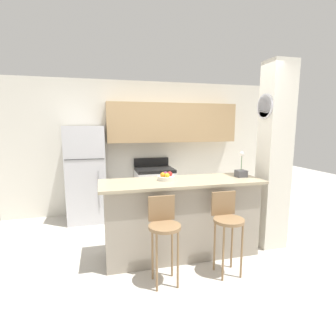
% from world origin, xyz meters
% --- Properties ---
extents(ground_plane, '(14.00, 14.00, 0.00)m').
position_xyz_m(ground_plane, '(0.00, 0.00, 0.00)').
color(ground_plane, beige).
extents(wall_back, '(5.60, 0.38, 2.55)m').
position_xyz_m(wall_back, '(0.16, 1.95, 1.48)').
color(wall_back, silver).
rests_on(wall_back, ground_plane).
extents(pillar_right, '(0.38, 0.32, 2.55)m').
position_xyz_m(pillar_right, '(1.32, -0.05, 1.28)').
color(pillar_right, silver).
rests_on(pillar_right, ground_plane).
extents(counter_bar, '(2.09, 0.69, 1.01)m').
position_xyz_m(counter_bar, '(0.00, 0.00, 0.51)').
color(counter_bar, gray).
rests_on(counter_bar, ground_plane).
extents(refrigerator, '(0.67, 0.65, 1.70)m').
position_xyz_m(refrigerator, '(-1.25, 1.66, 0.85)').
color(refrigerator, silver).
rests_on(refrigerator, ground_plane).
extents(stove_range, '(0.70, 0.64, 1.07)m').
position_xyz_m(stove_range, '(-0.02, 1.67, 0.46)').
color(stove_range, white).
rests_on(stove_range, ground_plane).
extents(bar_stool_left, '(0.35, 0.35, 0.95)m').
position_xyz_m(bar_stool_left, '(-0.37, -0.55, 0.63)').
color(bar_stool_left, olive).
rests_on(bar_stool_left, ground_plane).
extents(bar_stool_right, '(0.35, 0.35, 0.95)m').
position_xyz_m(bar_stool_right, '(0.37, -0.55, 0.63)').
color(bar_stool_right, olive).
rests_on(bar_stool_right, ground_plane).
extents(orchid_vase, '(0.13, 0.13, 0.36)m').
position_xyz_m(orchid_vase, '(0.86, 0.02, 1.10)').
color(orchid_vase, '#4C4C51').
rests_on(orchid_vase, counter_bar).
extents(fruit_bowl, '(0.23, 0.23, 0.11)m').
position_xyz_m(fruit_bowl, '(-0.19, 0.07, 1.05)').
color(fruit_bowl, silver).
rests_on(fruit_bowl, counter_bar).
extents(trash_bin, '(0.28, 0.28, 0.38)m').
position_xyz_m(trash_bin, '(-0.70, 1.45, 0.19)').
color(trash_bin, '#59595B').
rests_on(trash_bin, ground_plane).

